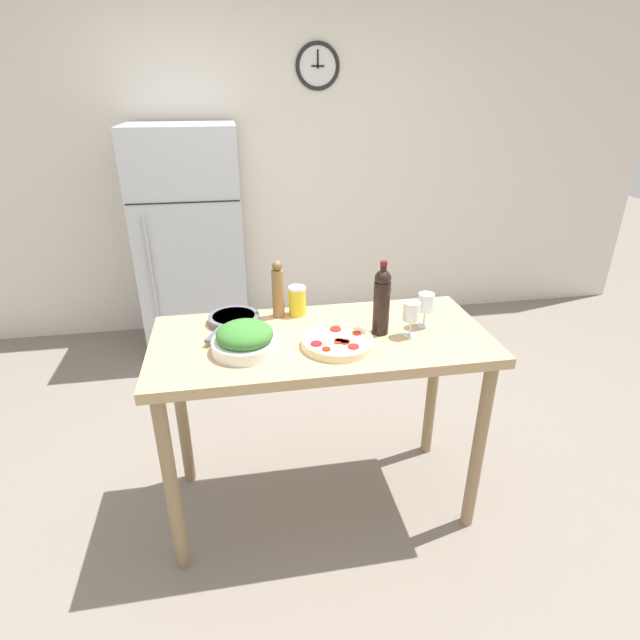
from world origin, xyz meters
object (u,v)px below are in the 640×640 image
(wine_glass_near, at_px, (411,313))
(salad_bowl, at_px, (245,339))
(pepper_mill, at_px, (278,290))
(refrigerator, at_px, (192,243))
(wine_glass_far, at_px, (426,304))
(cast_iron_skillet, at_px, (234,319))
(salt_canister, at_px, (297,301))
(homemade_pizza, at_px, (337,342))
(wine_bottle, at_px, (382,300))

(wine_glass_near, height_order, salad_bowl, wine_glass_near)
(pepper_mill, height_order, salad_bowl, pepper_mill)
(refrigerator, xyz_separation_m, salad_bowl, (0.32, -1.89, 0.14))
(wine_glass_far, height_order, pepper_mill, pepper_mill)
(wine_glass_far, height_order, cast_iron_skillet, wine_glass_far)
(pepper_mill, xyz_separation_m, salt_canister, (0.09, 0.00, -0.06))
(homemade_pizza, xyz_separation_m, salt_canister, (-0.12, 0.33, 0.05))
(salad_bowl, bearing_deg, cast_iron_skillet, 98.67)
(homemade_pizza, bearing_deg, wine_bottle, 22.54)
(refrigerator, bearing_deg, wine_glass_near, -61.94)
(pepper_mill, bearing_deg, wine_glass_near, -29.36)
(refrigerator, bearing_deg, pepper_mill, -73.13)
(pepper_mill, distance_m, homemade_pizza, 0.40)
(pepper_mill, bearing_deg, homemade_pizza, -58.35)
(wine_bottle, height_order, salad_bowl, wine_bottle)
(salt_canister, bearing_deg, wine_glass_far, -22.50)
(wine_glass_near, xyz_separation_m, salad_bowl, (-0.68, -0.01, -0.05))
(pepper_mill, relative_size, salt_canister, 1.95)
(wine_bottle, bearing_deg, homemade_pizza, -157.46)
(refrigerator, bearing_deg, wine_glass_far, -58.69)
(wine_glass_far, height_order, salad_bowl, wine_glass_far)
(refrigerator, height_order, pepper_mill, refrigerator)
(wine_bottle, xyz_separation_m, salt_canister, (-0.32, 0.25, -0.08))
(salad_bowl, relative_size, homemade_pizza, 0.91)
(refrigerator, xyz_separation_m, wine_bottle, (0.88, -1.83, 0.24))
(wine_glass_near, relative_size, wine_glass_far, 1.00)
(wine_bottle, height_order, wine_glass_near, wine_bottle)
(wine_bottle, xyz_separation_m, homemade_pizza, (-0.20, -0.08, -0.13))
(salad_bowl, xyz_separation_m, homemade_pizza, (0.37, -0.02, -0.03))
(homemade_pizza, bearing_deg, salad_bowl, 176.28)
(pepper_mill, xyz_separation_m, homemade_pizza, (0.20, -0.33, -0.11))
(pepper_mill, height_order, salt_canister, pepper_mill)
(wine_glass_near, relative_size, salad_bowl, 0.57)
(wine_bottle, xyz_separation_m, wine_glass_far, (0.21, 0.03, -0.04))
(homemade_pizza, bearing_deg, salt_canister, 109.32)
(homemade_pizza, bearing_deg, cast_iron_skillet, 143.99)
(salad_bowl, height_order, salt_canister, salt_canister)
(pepper_mill, bearing_deg, wine_bottle, -31.23)
(wine_glass_far, distance_m, salad_bowl, 0.78)
(homemade_pizza, bearing_deg, wine_glass_near, 6.69)
(salad_bowl, xyz_separation_m, salt_canister, (0.25, 0.31, 0.02))
(wine_glass_near, xyz_separation_m, homemade_pizza, (-0.32, -0.04, -0.08))
(salad_bowl, height_order, cast_iron_skillet, salad_bowl)
(wine_bottle, relative_size, cast_iron_skillet, 0.93)
(wine_bottle, xyz_separation_m, wine_glass_near, (0.11, -0.05, -0.05))
(wine_bottle, height_order, salt_canister, wine_bottle)
(wine_glass_near, height_order, pepper_mill, pepper_mill)
(wine_glass_near, bearing_deg, salt_canister, 145.61)
(wine_glass_far, bearing_deg, homemade_pizza, -164.22)
(wine_glass_near, height_order, salt_canister, wine_glass_near)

